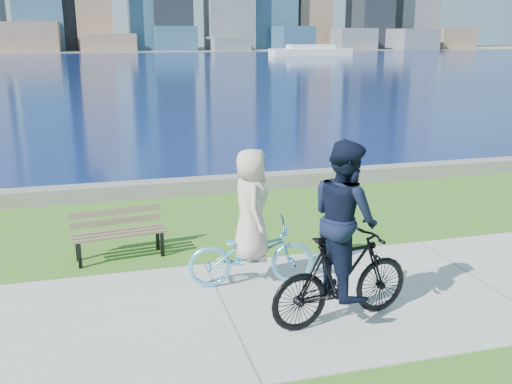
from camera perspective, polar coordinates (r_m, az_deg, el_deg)
The scene contains 9 objects.
ground at distance 8.00m, azimuth -2.89°, elevation -12.02°, with size 320.00×320.00×0.00m, color #32651A.
concrete_path at distance 8.00m, azimuth -2.90°, elevation -11.96°, with size 80.00×3.50×0.02m, color #A4A49F.
seawall at distance 13.68m, azimuth -8.49°, elevation 0.44°, with size 90.00×0.50×0.35m, color slate.
bay_water at distance 79.04m, azimuth -14.45°, elevation 12.39°, with size 320.00×131.00×0.01m, color #0C1A4D.
far_shore at distance 136.99m, azimuth -15.00°, elevation 13.51°, with size 320.00×30.00×0.12m, color gray.
ferry_far at distance 101.91m, azimuth 5.47°, elevation 13.84°, with size 14.09×4.03×1.91m.
park_bench at distance 9.98m, azimuth -13.60°, elevation -3.65°, with size 1.62×0.73×0.81m.
cyclist_woman at distance 8.50m, azimuth -0.48°, elevation -4.41°, with size 0.90×1.98×2.10m.
cyclist_man at distance 7.43m, azimuth 8.72°, elevation -5.63°, with size 0.91×2.11×2.44m.
Camera 1 is at (-1.48, -6.94, 3.70)m, focal length 40.00 mm.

